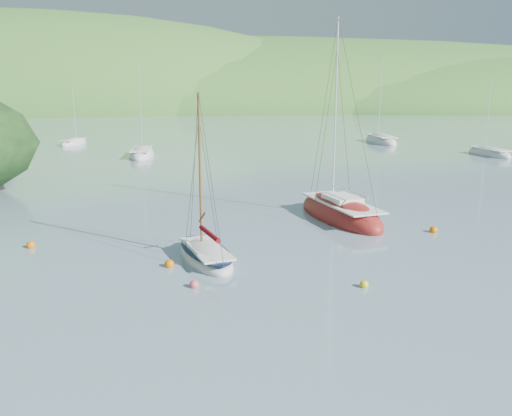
{
  "coord_description": "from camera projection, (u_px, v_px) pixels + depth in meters",
  "views": [
    {
      "loc": [
        -3.63,
        -21.64,
        8.84
      ],
      "look_at": [
        -0.73,
        8.0,
        2.04
      ],
      "focal_mm": 40.0,
      "sensor_mm": 36.0,
      "label": 1
    }
  ],
  "objects": [
    {
      "name": "sloop_red",
      "position": [
        340.0,
        215.0,
        36.74
      ],
      "size": [
        5.34,
        9.69,
        13.6
      ],
      "rotation": [
        0.0,
        0.0,
        0.25
      ],
      "color": "maroon",
      "rests_on": "ground"
    },
    {
      "name": "daysailer_white",
      "position": [
        206.0,
        256.0,
        28.34
      ],
      "size": [
        3.64,
        6.07,
        8.77
      ],
      "rotation": [
        0.0,
        0.0,
        0.29
      ],
      "color": "silver",
      "rests_on": "ground"
    },
    {
      "name": "distant_sloop_c",
      "position": [
        74.0,
        143.0,
        77.66
      ],
      "size": [
        3.74,
        6.13,
        8.26
      ],
      "rotation": [
        0.0,
        0.0,
        -0.32
      ],
      "color": "silver",
      "rests_on": "ground"
    },
    {
      "name": "ground",
      "position": [
        293.0,
        299.0,
        23.31
      ],
      "size": [
        700.0,
        700.0,
        0.0
      ],
      "primitive_type": "plane",
      "color": "slate",
      "rests_on": "ground"
    },
    {
      "name": "mooring_buoys",
      "position": [
        234.0,
        255.0,
        28.79
      ],
      "size": [
        23.14,
        8.86,
        0.48
      ],
      "color": "gold",
      "rests_on": "ground"
    },
    {
      "name": "distant_sloop_b",
      "position": [
        381.0,
        141.0,
        79.69
      ],
      "size": [
        3.54,
        8.87,
        12.42
      ],
      "rotation": [
        0.0,
        0.0,
        0.06
      ],
      "color": "silver",
      "rests_on": "ground"
    },
    {
      "name": "shoreline_hills",
      "position": [
        181.0,
        105.0,
        189.69
      ],
      "size": [
        690.0,
        135.0,
        56.0
      ],
      "color": "#336D29",
      "rests_on": "ground"
    },
    {
      "name": "distant_sloop_a",
      "position": [
        142.0,
        155.0,
        65.65
      ],
      "size": [
        2.79,
        7.85,
        11.2
      ],
      "rotation": [
        0.0,
        0.0,
        0.0
      ],
      "color": "silver",
      "rests_on": "ground"
    },
    {
      "name": "distant_sloop_d",
      "position": [
        489.0,
        154.0,
        66.67
      ],
      "size": [
        3.67,
        7.25,
        9.88
      ],
      "rotation": [
        0.0,
        0.0,
        0.19
      ],
      "color": "silver",
      "rests_on": "ground"
    }
  ]
}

